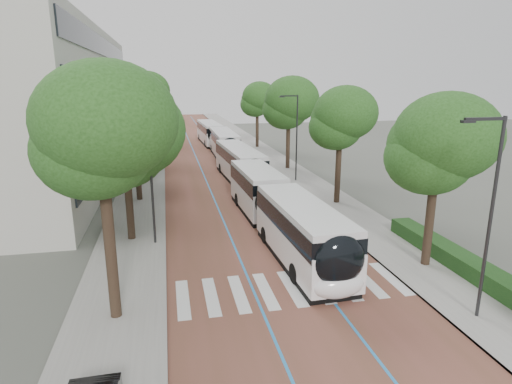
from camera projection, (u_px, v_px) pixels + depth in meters
ground at (294, 299)px, 18.83m from camera, size 160.00×160.00×0.00m
road at (207, 154)px, 56.72m from camera, size 11.00×140.00×0.02m
sidewalk_left at (149, 155)px, 55.22m from camera, size 4.00×140.00×0.12m
sidewalk_right at (262, 151)px, 58.20m from camera, size 4.00×140.00×0.12m
kerb_left at (164, 155)px, 55.59m from camera, size 0.20×140.00×0.14m
kerb_right at (248, 152)px, 57.82m from camera, size 0.20×140.00×0.14m
zebra_crossing at (292, 288)px, 19.81m from camera, size 10.55×3.60×0.01m
lane_line_left at (195, 154)px, 56.40m from camera, size 0.12×126.00×0.01m
lane_line_right at (219, 153)px, 57.04m from camera, size 0.12×126.00×0.01m
office_building at (8, 107)px, 39.72m from camera, size 18.11×40.00×14.00m
hedge at (476, 270)px, 20.51m from camera, size 1.20×14.00×0.80m
streetlight_near at (489, 204)px, 16.10m from camera, size 1.82×0.20×8.00m
streetlight_far at (295, 131)px, 39.78m from camera, size 1.82×0.20×8.00m
lamp_post_left at (151, 176)px, 24.16m from camera, size 0.14×0.14×8.00m
trees_left at (138, 112)px, 38.60m from camera, size 6.37×60.18×10.00m
trees_right at (304, 112)px, 40.22m from camera, size 5.76×46.97×9.32m
lead_bus at (280, 212)px, 25.94m from camera, size 3.22×18.48×3.20m
bus_queued_0 at (240, 165)px, 40.65m from camera, size 3.15×12.51×3.20m
bus_queued_1 at (224, 144)px, 53.72m from camera, size 2.60×12.41×3.20m
bus_queued_2 at (210, 133)px, 65.29m from camera, size 2.99×12.48×3.20m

